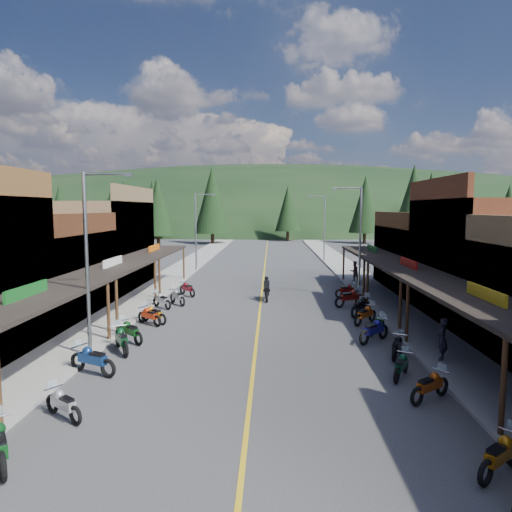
# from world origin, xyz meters

# --- Properties ---
(ground) EXTENTS (220.00, 220.00, 0.00)m
(ground) POSITION_xyz_m (0.00, 0.00, 0.00)
(ground) COLOR #38383A
(ground) RESTS_ON ground
(centerline) EXTENTS (0.15, 90.00, 0.01)m
(centerline) POSITION_xyz_m (0.00, 20.00, 0.01)
(centerline) COLOR gold
(centerline) RESTS_ON ground
(sidewalk_west) EXTENTS (3.40, 94.00, 0.15)m
(sidewalk_west) POSITION_xyz_m (-8.70, 20.00, 0.07)
(sidewalk_west) COLOR gray
(sidewalk_west) RESTS_ON ground
(sidewalk_east) EXTENTS (3.40, 94.00, 0.15)m
(sidewalk_east) POSITION_xyz_m (8.70, 20.00, 0.07)
(sidewalk_east) COLOR gray
(sidewalk_east) RESTS_ON ground
(shop_west_2) EXTENTS (10.90, 9.00, 6.20)m
(shop_west_2) POSITION_xyz_m (-13.75, 1.70, 2.53)
(shop_west_2) COLOR #3F2111
(shop_west_2) RESTS_ON ground
(shop_west_3) EXTENTS (10.90, 10.20, 8.20)m
(shop_west_3) POSITION_xyz_m (-13.78, 11.30, 3.52)
(shop_west_3) COLOR brown
(shop_west_3) RESTS_ON ground
(shop_east_2) EXTENTS (10.90, 9.00, 8.20)m
(shop_east_2) POSITION_xyz_m (13.78, 1.70, 3.52)
(shop_east_2) COLOR #562B19
(shop_east_2) RESTS_ON ground
(shop_east_3) EXTENTS (10.90, 10.20, 6.20)m
(shop_east_3) POSITION_xyz_m (13.75, 11.30, 2.53)
(shop_east_3) COLOR #4C2D16
(shop_east_3) RESTS_ON ground
(streetlight_0) EXTENTS (2.16, 0.18, 8.00)m
(streetlight_0) POSITION_xyz_m (-6.95, -6.00, 4.46)
(streetlight_0) COLOR gray
(streetlight_0) RESTS_ON ground
(streetlight_1) EXTENTS (2.16, 0.18, 8.00)m
(streetlight_1) POSITION_xyz_m (-6.95, 22.00, 4.46)
(streetlight_1) COLOR gray
(streetlight_1) RESTS_ON ground
(streetlight_2) EXTENTS (2.16, 0.18, 8.00)m
(streetlight_2) POSITION_xyz_m (6.95, 8.00, 4.46)
(streetlight_2) COLOR gray
(streetlight_2) RESTS_ON ground
(streetlight_3) EXTENTS (2.16, 0.18, 8.00)m
(streetlight_3) POSITION_xyz_m (6.95, 30.00, 4.46)
(streetlight_3) COLOR gray
(streetlight_3) RESTS_ON ground
(ridge_hill) EXTENTS (310.00, 140.00, 60.00)m
(ridge_hill) POSITION_xyz_m (0.00, 135.00, 0.00)
(ridge_hill) COLOR black
(ridge_hill) RESTS_ON ground
(pine_0) EXTENTS (5.04, 5.04, 11.00)m
(pine_0) POSITION_xyz_m (-40.00, 62.00, 6.48)
(pine_0) COLOR black
(pine_0) RESTS_ON ground
(pine_1) EXTENTS (5.88, 5.88, 12.50)m
(pine_1) POSITION_xyz_m (-24.00, 70.00, 7.24)
(pine_1) COLOR black
(pine_1) RESTS_ON ground
(pine_2) EXTENTS (6.72, 6.72, 14.00)m
(pine_2) POSITION_xyz_m (-10.00, 58.00, 7.99)
(pine_2) COLOR black
(pine_2) RESTS_ON ground
(pine_3) EXTENTS (5.04, 5.04, 11.00)m
(pine_3) POSITION_xyz_m (4.00, 66.00, 6.48)
(pine_3) COLOR black
(pine_3) RESTS_ON ground
(pine_4) EXTENTS (5.88, 5.88, 12.50)m
(pine_4) POSITION_xyz_m (18.00, 60.00, 7.24)
(pine_4) COLOR black
(pine_4) RESTS_ON ground
(pine_5) EXTENTS (6.72, 6.72, 14.00)m
(pine_5) POSITION_xyz_m (34.00, 72.00, 7.99)
(pine_5) COLOR black
(pine_5) RESTS_ON ground
(pine_6) EXTENTS (5.04, 5.04, 11.00)m
(pine_6) POSITION_xyz_m (46.00, 64.00, 6.48)
(pine_6) COLOR black
(pine_6) RESTS_ON ground
(pine_7) EXTENTS (5.88, 5.88, 12.50)m
(pine_7) POSITION_xyz_m (-32.00, 76.00, 7.24)
(pine_7) COLOR black
(pine_7) RESTS_ON ground
(pine_8) EXTENTS (4.48, 4.48, 10.00)m
(pine_8) POSITION_xyz_m (-22.00, 40.00, 5.98)
(pine_8) COLOR black
(pine_8) RESTS_ON ground
(pine_9) EXTENTS (4.93, 4.93, 10.80)m
(pine_9) POSITION_xyz_m (24.00, 45.00, 6.38)
(pine_9) COLOR black
(pine_9) RESTS_ON ground
(pine_10) EXTENTS (5.38, 5.38, 11.60)m
(pine_10) POSITION_xyz_m (-18.00, 50.00, 6.78)
(pine_10) COLOR black
(pine_10) RESTS_ON ground
(pine_11) EXTENTS (5.82, 5.82, 12.40)m
(pine_11) POSITION_xyz_m (20.00, 38.00, 7.19)
(pine_11) COLOR black
(pine_11) RESTS_ON ground
(bike_west_3) EXTENTS (1.89, 1.61, 1.07)m
(bike_west_3) POSITION_xyz_m (-5.69, -11.62, 0.54)
(bike_west_3) COLOR #A1A1A6
(bike_west_3) RESTS_ON ground
(bike_west_4) EXTENTS (2.40, 1.68, 1.31)m
(bike_west_4) POSITION_xyz_m (-6.27, -7.82, 0.65)
(bike_west_4) COLOR navy
(bike_west_4) RESTS_ON ground
(bike_west_5) EXTENTS (1.79, 2.36, 1.30)m
(bike_west_5) POSITION_xyz_m (-6.04, -5.05, 0.65)
(bike_west_5) COLOR #0B3719
(bike_west_5) RESTS_ON ground
(bike_west_6) EXTENTS (2.06, 1.96, 1.22)m
(bike_west_6) POSITION_xyz_m (-6.14, -3.54, 0.61)
(bike_west_6) COLOR #0E4614
(bike_west_6) RESTS_ON ground
(bike_west_7) EXTENTS (1.97, 1.76, 1.14)m
(bike_west_7) POSITION_xyz_m (-6.08, -0.17, 0.57)
(bike_west_7) COLOR red
(bike_west_7) RESTS_ON ground
(bike_west_8) EXTENTS (2.06, 1.72, 1.17)m
(bike_west_8) POSITION_xyz_m (-5.95, 0.17, 0.58)
(bike_west_8) COLOR #C96F0E
(bike_west_8) RESTS_ON ground
(bike_west_9) EXTENTS (1.87, 1.87, 1.13)m
(bike_west_9) POSITION_xyz_m (-6.41, 4.12, 0.57)
(bike_west_9) COLOR #9C9BA0
(bike_west_9) RESTS_ON ground
(bike_west_10) EXTENTS (1.80, 2.07, 1.18)m
(bike_west_10) POSITION_xyz_m (-5.61, 5.20, 0.59)
(bike_west_10) COLOR #949599
(bike_west_10) RESTS_ON ground
(bike_west_11) EXTENTS (1.87, 2.06, 1.20)m
(bike_west_11) POSITION_xyz_m (-5.51, 8.29, 0.60)
(bike_west_11) COLOR maroon
(bike_west_11) RESTS_ON ground
(bike_east_2) EXTENTS (1.97, 1.79, 1.15)m
(bike_east_2) POSITION_xyz_m (6.28, -14.21, 0.57)
(bike_east_2) COLOR #A15C0B
(bike_east_2) RESTS_ON ground
(bike_east_3) EXTENTS (1.99, 1.75, 1.14)m
(bike_east_3) POSITION_xyz_m (6.09, -9.88, 0.57)
(bike_east_3) COLOR #993A0A
(bike_east_3) RESTS_ON ground
(bike_east_4) EXTENTS (1.46, 1.93, 1.07)m
(bike_east_4) POSITION_xyz_m (5.71, -7.80, 0.53)
(bike_east_4) COLOR #0C3C22
(bike_east_4) RESTS_ON ground
(bike_east_5) EXTENTS (1.39, 2.00, 1.09)m
(bike_east_5) POSITION_xyz_m (6.22, -5.37, 0.55)
(bike_east_5) COLOR black
(bike_east_5) RESTS_ON ground
(bike_east_6) EXTENTS (2.15, 2.10, 1.29)m
(bike_east_6) POSITION_xyz_m (5.72, -3.08, 0.64)
(bike_east_6) COLOR navy
(bike_east_6) RESTS_ON ground
(bike_east_7) EXTENTS (1.58, 1.87, 1.06)m
(bike_east_7) POSITION_xyz_m (6.20, -1.57, 0.53)
(bike_east_7) COLOR #0D4419
(bike_east_7) RESTS_ON ground
(bike_east_8) EXTENTS (1.96, 2.03, 1.21)m
(bike_east_8) POSITION_xyz_m (6.01, 0.37, 0.61)
(bike_east_8) COLOR #AF440C
(bike_east_8) RESTS_ON ground
(bike_east_9) EXTENTS (2.01, 2.22, 1.29)m
(bike_east_9) POSITION_xyz_m (6.17, 2.42, 0.64)
(bike_east_9) COLOR black
(bike_east_9) RESTS_ON ground
(bike_east_10) EXTENTS (2.42, 1.83, 1.34)m
(bike_east_10) POSITION_xyz_m (5.92, 4.93, 0.67)
(bike_east_10) COLOR maroon
(bike_east_10) RESTS_ON ground
(bike_east_11) EXTENTS (2.04, 1.48, 1.12)m
(bike_east_11) POSITION_xyz_m (6.26, 8.24, 0.56)
(bike_east_11) COLOR maroon
(bike_east_11) RESTS_ON ground
(rider_on_bike) EXTENTS (0.84, 2.33, 1.76)m
(rider_on_bike) POSITION_xyz_m (0.40, 6.88, 0.70)
(rider_on_bike) COLOR black
(rider_on_bike) RESTS_ON ground
(pedestrian_east_a) EXTENTS (0.65, 0.77, 1.79)m
(pedestrian_east_a) POSITION_xyz_m (7.89, -6.04, 1.05)
(pedestrian_east_a) COLOR black
(pedestrian_east_a) RESTS_ON sidewalk_east
(pedestrian_east_b) EXTENTS (0.99, 0.81, 1.77)m
(pedestrian_east_b) POSITION_xyz_m (7.95, 14.65, 1.03)
(pedestrian_east_b) COLOR brown
(pedestrian_east_b) RESTS_ON sidewalk_east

